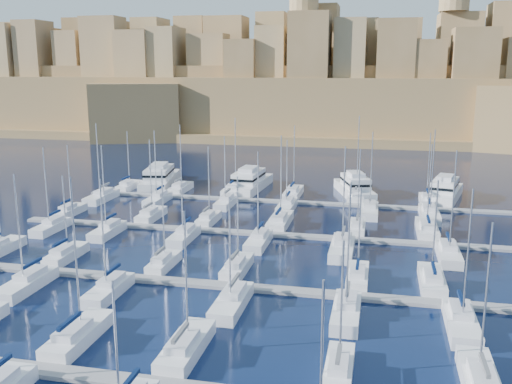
% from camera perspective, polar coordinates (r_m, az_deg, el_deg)
% --- Properties ---
extents(ground, '(600.00, 600.00, 0.00)m').
position_cam_1_polar(ground, '(79.18, 0.34, -6.43)').
color(ground, black).
rests_on(ground, ground).
extents(pontoon_mid_near, '(84.00, 2.00, 0.40)m').
position_cam_1_polar(pontoon_mid_near, '(68.15, -1.79, -9.45)').
color(pontoon_mid_near, slate).
rests_on(pontoon_mid_near, ground).
extents(pontoon_mid_far, '(84.00, 2.00, 0.40)m').
position_cam_1_polar(pontoon_mid_far, '(88.47, 1.69, -4.26)').
color(pontoon_mid_far, slate).
rests_on(pontoon_mid_far, ground).
extents(pontoon_far, '(84.00, 2.00, 0.40)m').
position_cam_1_polar(pontoon_far, '(109.43, 3.84, -1.02)').
color(pontoon_far, slate).
rests_on(pontoon_far, ground).
extents(sailboat_2, '(2.85, 9.50, 16.20)m').
position_cam_1_polar(sailboat_2, '(58.04, -17.37, -13.50)').
color(sailboat_2, white).
rests_on(sailboat_2, ground).
extents(sailboat_3, '(2.85, 9.49, 13.63)m').
position_cam_1_polar(sailboat_3, '(53.88, -7.03, -15.13)').
color(sailboat_3, white).
rests_on(sailboat_3, ground).
extents(sailboat_4, '(2.30, 7.65, 12.17)m').
position_cam_1_polar(sailboat_4, '(50.62, 8.30, -17.14)').
color(sailboat_4, white).
rests_on(sailboat_4, ground).
extents(sailboat_5, '(2.74, 9.13, 14.13)m').
position_cam_1_polar(sailboat_5, '(51.93, 21.48, -17.09)').
color(sailboat_5, white).
rests_on(sailboat_5, ground).
extents(sailboat_13, '(2.49, 8.30, 11.82)m').
position_cam_1_polar(sailboat_13, '(81.83, -18.48, -5.94)').
color(sailboat_13, white).
rests_on(sailboat_13, ground).
extents(sailboat_14, '(2.28, 7.60, 13.25)m').
position_cam_1_polar(sailboat_14, '(75.43, -9.23, -6.99)').
color(sailboat_14, white).
rests_on(sailboat_14, ground).
extents(sailboat_15, '(2.56, 8.55, 12.63)m').
position_cam_1_polar(sailboat_15, '(72.98, -1.91, -7.50)').
color(sailboat_15, white).
rests_on(sailboat_15, ground).
extents(sailboat_16, '(2.51, 8.38, 11.97)m').
position_cam_1_polar(sailboat_16, '(70.91, 10.12, -8.31)').
color(sailboat_16, white).
rests_on(sailboat_16, ground).
extents(sailboat_17, '(2.83, 9.44, 13.10)m').
position_cam_1_polar(sailboat_17, '(71.68, 17.17, -8.44)').
color(sailboat_17, white).
rests_on(sailboat_17, ground).
extents(sailboat_19, '(2.82, 9.40, 14.20)m').
position_cam_1_polar(sailboat_19, '(72.81, -21.93, -8.47)').
color(sailboat_19, white).
rests_on(sailboat_19, ground).
extents(sailboat_20, '(2.62, 8.74, 13.98)m').
position_cam_1_polar(sailboat_20, '(68.03, -14.51, -9.41)').
color(sailboat_20, white).
rests_on(sailboat_20, ground).
extents(sailboat_21, '(2.83, 9.45, 12.82)m').
position_cam_1_polar(sailboat_21, '(62.78, -2.44, -10.91)').
color(sailboat_21, white).
rests_on(sailboat_21, ground).
extents(sailboat_22, '(2.77, 9.23, 14.85)m').
position_cam_1_polar(sailboat_22, '(61.13, 9.03, -11.71)').
color(sailboat_22, white).
rests_on(sailboat_22, ground).
extents(sailboat_23, '(2.85, 9.50, 14.74)m').
position_cam_1_polar(sailboat_23, '(61.57, 19.83, -12.15)').
color(sailboat_23, white).
rests_on(sailboat_23, ground).
extents(sailboat_24, '(2.39, 7.98, 12.64)m').
position_cam_1_polar(sailboat_24, '(105.82, -18.09, -1.80)').
color(sailboat_24, white).
rests_on(sailboat_24, ground).
extents(sailboat_25, '(2.59, 8.65, 13.93)m').
position_cam_1_polar(sailboat_25, '(99.43, -10.46, -2.26)').
color(sailboat_25, white).
rests_on(sailboat_25, ground).
extents(sailboat_26, '(2.39, 7.98, 13.13)m').
position_cam_1_polar(sailboat_26, '(95.65, -4.77, -2.69)').
color(sailboat_26, white).
rests_on(sailboat_26, ground).
extents(sailboat_27, '(3.04, 10.14, 15.12)m').
position_cam_1_polar(sailboat_27, '(93.93, 2.40, -2.92)').
color(sailboat_27, white).
rests_on(sailboat_27, ground).
extents(sailboat_28, '(2.43, 8.11, 13.47)m').
position_cam_1_polar(sailboat_28, '(91.73, 10.10, -3.50)').
color(sailboat_28, white).
rests_on(sailboat_28, ground).
extents(sailboat_29, '(3.12, 10.39, 14.37)m').
position_cam_1_polar(sailboat_29, '(93.08, 16.72, -3.59)').
color(sailboat_29, white).
rests_on(sailboat_29, ground).
extents(sailboat_30, '(2.53, 8.43, 13.81)m').
position_cam_1_polar(sailboat_30, '(96.34, -19.80, -3.28)').
color(sailboat_30, white).
rests_on(sailboat_30, ground).
extents(sailboat_31, '(2.60, 8.67, 14.39)m').
position_cam_1_polar(sailboat_31, '(91.47, -14.60, -3.75)').
color(sailboat_31, white).
rests_on(sailboat_31, ground).
extents(sailboat_32, '(2.61, 8.71, 12.96)m').
position_cam_1_polar(sailboat_32, '(86.63, -7.20, -4.35)').
color(sailboat_32, white).
rests_on(sailboat_32, ground).
extents(sailboat_33, '(2.67, 8.91, 14.26)m').
position_cam_1_polar(sailboat_33, '(83.50, 0.27, -4.89)').
color(sailboat_33, white).
rests_on(sailboat_33, ground).
extents(sailboat_34, '(3.16, 10.52, 15.46)m').
position_cam_1_polar(sailboat_34, '(81.18, 8.63, -5.53)').
color(sailboat_34, white).
rests_on(sailboat_34, ground).
extents(sailboat_35, '(2.85, 9.49, 15.30)m').
position_cam_1_polar(sailboat_35, '(82.12, 18.69, -5.86)').
color(sailboat_35, white).
rests_on(sailboat_35, ground).
extents(sailboat_36, '(2.48, 8.26, 12.65)m').
position_cam_1_polar(sailboat_36, '(124.50, -12.63, 0.59)').
color(sailboat_36, white).
rests_on(sailboat_36, ground).
extents(sailboat_37, '(2.68, 8.95, 14.23)m').
position_cam_1_polar(sailboat_37, '(120.41, -7.54, 0.40)').
color(sailboat_37, white).
rests_on(sailboat_37, ground).
extents(sailboat_38, '(3.27, 10.91, 15.78)m').
position_cam_1_polar(sailboat_38, '(117.96, -2.13, 0.27)').
color(sailboat_38, white).
rests_on(sailboat_38, ground).
extents(sailboat_39, '(2.98, 9.94, 14.53)m').
position_cam_1_polar(sailboat_39, '(115.10, 3.74, -0.07)').
color(sailboat_39, white).
rests_on(sailboat_39, ground).
extents(sailboat_40, '(3.15, 10.51, 16.63)m').
position_cam_1_polar(sailboat_40, '(114.23, 9.99, -0.32)').
color(sailboat_40, white).
rests_on(sailboat_40, ground).
extents(sailboat_41, '(2.50, 8.32, 13.79)m').
position_cam_1_polar(sailboat_41, '(113.49, 16.70, -0.76)').
color(sailboat_41, white).
rests_on(sailboat_41, ground).
extents(sailboat_42, '(2.99, 9.97, 15.42)m').
position_cam_1_polar(sailboat_42, '(115.23, -15.17, -0.46)').
color(sailboat_42, white).
rests_on(sailboat_42, ground).
extents(sailboat_43, '(2.70, 9.00, 14.28)m').
position_cam_1_polar(sailboat_43, '(110.90, -9.79, -0.71)').
color(sailboat_43, white).
rests_on(sailboat_43, ground).
extents(sailboat_44, '(2.57, 8.55, 13.57)m').
position_cam_1_polar(sailboat_44, '(106.83, -3.02, -1.05)').
color(sailboat_44, white).
rests_on(sailboat_44, ground).
extents(sailboat_45, '(2.74, 9.14, 13.21)m').
position_cam_1_polar(sailboat_45, '(104.14, 3.11, -1.41)').
color(sailboat_45, white).
rests_on(sailboat_45, ground).
extents(sailboat_46, '(2.93, 9.76, 15.08)m').
position_cam_1_polar(sailboat_46, '(102.59, 11.29, -1.83)').
color(sailboat_46, white).
rests_on(sailboat_46, ground).
extents(sailboat_47, '(3.13, 10.44, 15.71)m').
position_cam_1_polar(sailboat_47, '(102.64, 16.94, -2.13)').
color(sailboat_47, white).
rests_on(sailboat_47, ground).
extents(motor_yacht_a, '(8.96, 19.68, 5.25)m').
position_cam_1_polar(motor_yacht_a, '(127.40, -9.60, 1.45)').
color(motor_yacht_a, white).
rests_on(motor_yacht_a, ground).
extents(motor_yacht_b, '(6.62, 18.64, 5.25)m').
position_cam_1_polar(motor_yacht_b, '(121.04, -0.66, 1.05)').
color(motor_yacht_b, white).
rests_on(motor_yacht_b, ground).
extents(motor_yacht_c, '(9.44, 17.02, 5.25)m').
position_cam_1_polar(motor_yacht_c, '(117.19, 9.84, 0.48)').
color(motor_yacht_c, white).
rests_on(motor_yacht_c, ground).
extents(motor_yacht_d, '(8.64, 17.24, 5.25)m').
position_cam_1_polar(motor_yacht_d, '(117.91, 18.37, 0.10)').
color(motor_yacht_d, white).
rests_on(motor_yacht_d, ground).
extents(fortified_city, '(460.00, 108.95, 59.52)m').
position_cam_1_polar(fortified_city, '(229.36, 8.53, 9.57)').
color(fortified_city, brown).
rests_on(fortified_city, ground).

